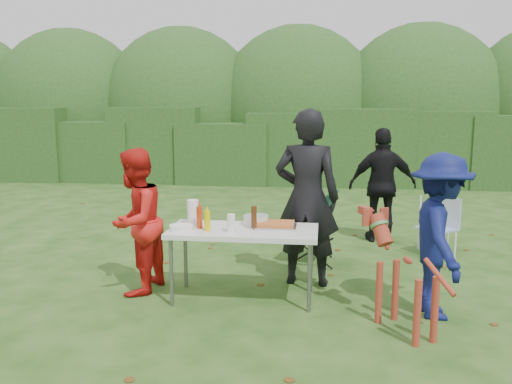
# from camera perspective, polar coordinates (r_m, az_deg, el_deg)

# --- Properties ---
(ground) EXTENTS (80.00, 80.00, 0.00)m
(ground) POSITION_cam_1_polar(r_m,az_deg,el_deg) (5.55, -0.69, -11.74)
(ground) COLOR #1E4211
(hedge_row) EXTENTS (22.00, 1.40, 1.70)m
(hedge_row) POSITION_cam_1_polar(r_m,az_deg,el_deg) (13.19, 4.02, 4.58)
(hedge_row) COLOR #23471C
(hedge_row) RESTS_ON ground
(shrub_backdrop) EXTENTS (20.00, 2.60, 3.20)m
(shrub_backdrop) POSITION_cam_1_polar(r_m,az_deg,el_deg) (14.74, 4.40, 8.04)
(shrub_backdrop) COLOR #3D6628
(shrub_backdrop) RESTS_ON ground
(folding_table) EXTENTS (1.50, 0.70, 0.74)m
(folding_table) POSITION_cam_1_polar(r_m,az_deg,el_deg) (5.50, -1.34, -4.44)
(folding_table) COLOR silver
(folding_table) RESTS_ON ground
(person_cook) EXTENTS (0.75, 0.52, 1.94)m
(person_cook) POSITION_cam_1_polar(r_m,az_deg,el_deg) (5.93, 5.39, -0.62)
(person_cook) COLOR black
(person_cook) RESTS_ON ground
(person_red_jacket) EXTENTS (0.69, 0.83, 1.54)m
(person_red_jacket) POSITION_cam_1_polar(r_m,az_deg,el_deg) (5.82, -12.59, -3.05)
(person_red_jacket) COLOR red
(person_red_jacket) RESTS_ON ground
(person_black_puffy) EXTENTS (1.00, 0.51, 1.64)m
(person_black_puffy) POSITION_cam_1_polar(r_m,az_deg,el_deg) (7.96, 13.18, 0.71)
(person_black_puffy) COLOR black
(person_black_puffy) RESTS_ON ground
(child) EXTENTS (0.61, 1.02, 1.55)m
(child) POSITION_cam_1_polar(r_m,az_deg,el_deg) (5.34, 18.80, -4.40)
(child) COLOR #0E1651
(child) RESTS_ON ground
(dog) EXTENTS (0.90, 1.12, 1.00)m
(dog) POSITION_cam_1_polar(r_m,az_deg,el_deg) (4.95, 15.59, -8.70)
(dog) COLOR #9B3522
(dog) RESTS_ON ground
(camping_chair) EXTENTS (0.70, 0.70, 0.92)m
(camping_chair) POSITION_cam_1_polar(r_m,az_deg,el_deg) (6.85, 5.86, -3.58)
(camping_chair) COLOR #16402B
(camping_chair) RESTS_ON ground
(lawn_chair) EXTENTS (0.63, 0.63, 0.77)m
(lawn_chair) POSITION_cam_1_polar(r_m,az_deg,el_deg) (7.54, 18.54, -3.41)
(lawn_chair) COLOR #3C64BF
(lawn_chair) RESTS_ON ground
(food_tray) EXTENTS (0.45, 0.30, 0.02)m
(food_tray) POSITION_cam_1_polar(r_m,az_deg,el_deg) (5.55, 1.93, -3.63)
(food_tray) COLOR #B7B7BA
(food_tray) RESTS_ON folding_table
(focaccia_bread) EXTENTS (0.40, 0.26, 0.04)m
(focaccia_bread) POSITION_cam_1_polar(r_m,az_deg,el_deg) (5.54, 1.94, -3.35)
(focaccia_bread) COLOR #C1632D
(focaccia_bread) RESTS_ON food_tray
(mustard_bottle) EXTENTS (0.06, 0.06, 0.20)m
(mustard_bottle) POSITION_cam_1_polar(r_m,az_deg,el_deg) (5.40, -5.15, -3.07)
(mustard_bottle) COLOR #E7C900
(mustard_bottle) RESTS_ON folding_table
(ketchup_bottle) EXTENTS (0.06, 0.06, 0.22)m
(ketchup_bottle) POSITION_cam_1_polar(r_m,az_deg,el_deg) (5.52, -5.98, -2.69)
(ketchup_bottle) COLOR #B53210
(ketchup_bottle) RESTS_ON folding_table
(beer_bottle) EXTENTS (0.06, 0.06, 0.24)m
(beer_bottle) POSITION_cam_1_polar(r_m,az_deg,el_deg) (5.43, -0.21, -2.75)
(beer_bottle) COLOR #47230F
(beer_bottle) RESTS_ON folding_table
(paper_towel_roll) EXTENTS (0.12, 0.12, 0.26)m
(paper_towel_roll) POSITION_cam_1_polar(r_m,az_deg,el_deg) (5.69, -6.66, -2.13)
(paper_towel_roll) COLOR white
(paper_towel_roll) RESTS_ON folding_table
(cup_stack) EXTENTS (0.08, 0.08, 0.18)m
(cup_stack) POSITION_cam_1_polar(r_m,az_deg,el_deg) (5.33, -2.64, -3.31)
(cup_stack) COLOR white
(cup_stack) RESTS_ON folding_table
(pasta_bowl) EXTENTS (0.26, 0.26, 0.10)m
(pasta_bowl) POSITION_cam_1_polar(r_m,az_deg,el_deg) (5.65, -0.00, -2.98)
(pasta_bowl) COLOR silver
(pasta_bowl) RESTS_ON folding_table
(plate_stack) EXTENTS (0.24, 0.24, 0.05)m
(plate_stack) POSITION_cam_1_polar(r_m,az_deg,el_deg) (5.48, -7.86, -3.73)
(plate_stack) COLOR white
(plate_stack) RESTS_ON folding_table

